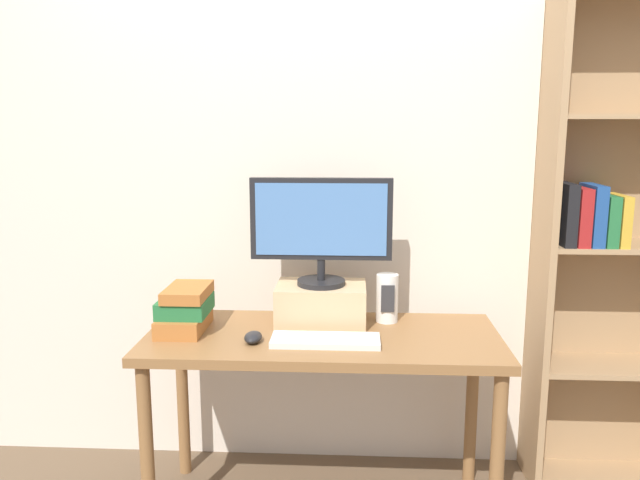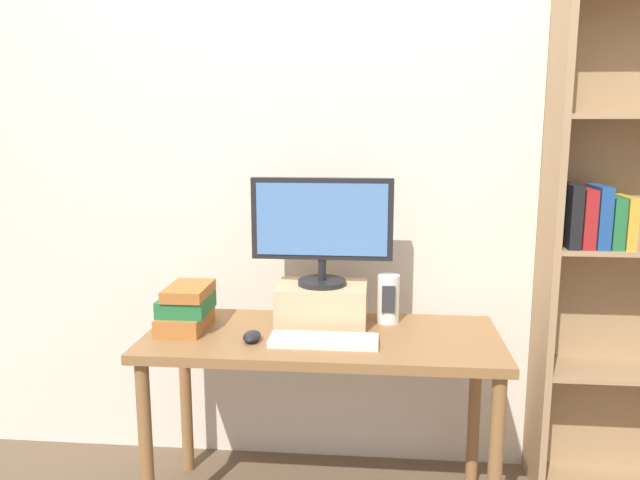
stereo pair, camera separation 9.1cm
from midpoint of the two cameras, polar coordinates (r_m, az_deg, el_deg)
name	(u,v)px [view 1 (the left image)]	position (r m, az deg, el deg)	size (l,w,h in m)	color
back_wall	(328,173)	(2.70, -0.23, 6.13)	(7.00, 0.08, 2.60)	beige
desk	(323,357)	(2.41, -0.85, -10.64)	(1.33, 0.57, 0.73)	olive
bookshelf_unit	(618,243)	(2.78, 24.73, -0.21)	(0.68, 0.28, 2.04)	tan
riser_box	(321,304)	(2.49, -0.94, -5.84)	(0.35, 0.24, 0.16)	tan
computer_monitor	(321,226)	(2.42, -0.97, 1.33)	(0.55, 0.19, 0.42)	black
keyboard	(325,340)	(2.28, -0.65, -9.15)	(0.39, 0.14, 0.02)	silver
computer_mouse	(253,337)	(2.31, -7.27, -8.81)	(0.06, 0.10, 0.04)	black
book_stack	(185,309)	(2.46, -13.26, -6.21)	(0.18, 0.27, 0.17)	#AD662D
desk_speaker	(387,298)	(2.51, 5.13, -5.31)	(0.09, 0.09, 0.19)	silver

